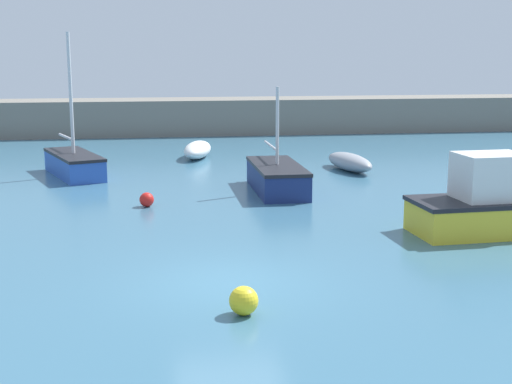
% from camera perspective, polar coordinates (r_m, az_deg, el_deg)
% --- Properties ---
extents(ground_plane, '(120.00, 120.00, 0.20)m').
position_cam_1_polar(ground_plane, '(16.00, -2.14, -7.51)').
color(ground_plane, '#38667F').
extents(harbor_breakwater, '(64.03, 3.71, 2.15)m').
position_cam_1_polar(harbor_breakwater, '(44.76, -6.41, 6.02)').
color(harbor_breakwater, slate).
rests_on(harbor_breakwater, ground_plane).
extents(motorboat_grey_hull, '(5.16, 2.25, 2.26)m').
position_cam_1_polar(motorboat_grey_hull, '(21.12, 18.76, -1.00)').
color(motorboat_grey_hull, yellow).
rests_on(motorboat_grey_hull, ground_plane).
extents(open_tender_yellow, '(1.74, 3.68, 0.74)m').
position_cam_1_polar(open_tender_yellow, '(30.90, 7.49, 2.40)').
color(open_tender_yellow, gray).
rests_on(open_tender_yellow, ground_plane).
extents(sailboat_tall_mast, '(2.91, 4.74, 5.80)m').
position_cam_1_polar(sailboat_tall_mast, '(30.22, -14.35, 2.24)').
color(sailboat_tall_mast, '#2D56B7').
rests_on(sailboat_tall_mast, ground_plane).
extents(sailboat_short_mast, '(1.66, 4.94, 3.80)m').
position_cam_1_polar(sailboat_short_mast, '(26.01, 1.69, 1.17)').
color(sailboat_short_mast, navy).
rests_on(sailboat_short_mast, ground_plane).
extents(rowboat_white_midwater, '(1.94, 3.57, 0.79)m').
position_cam_1_polar(rowboat_white_midwater, '(34.42, -4.70, 3.39)').
color(rowboat_white_midwater, white).
rests_on(rowboat_white_midwater, ground_plane).
extents(mooring_buoy_yellow, '(0.57, 0.57, 0.57)m').
position_cam_1_polar(mooring_buoy_yellow, '(13.94, -0.99, -8.69)').
color(mooring_buoy_yellow, yellow).
rests_on(mooring_buoy_yellow, ground_plane).
extents(mooring_buoy_red, '(0.48, 0.48, 0.48)m').
position_cam_1_polar(mooring_buoy_red, '(23.72, -8.74, -0.61)').
color(mooring_buoy_red, red).
rests_on(mooring_buoy_red, ground_plane).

